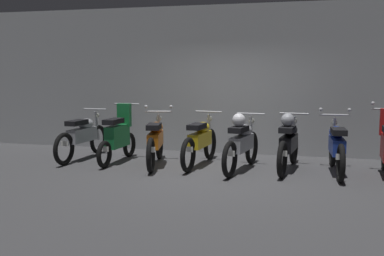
{
  "coord_description": "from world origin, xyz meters",
  "views": [
    {
      "loc": [
        1.47,
        -7.55,
        1.81
      ],
      "look_at": [
        -0.56,
        0.61,
        0.75
      ],
      "focal_mm": 41.12,
      "sensor_mm": 36.0,
      "label": 1
    }
  ],
  "objects_px": {
    "motorbike_slot_4": "(242,142)",
    "motorbike_slot_5": "(289,142)",
    "motorbike_slot_3": "(200,141)",
    "motorbike_slot_6": "(337,146)",
    "motorbike_slot_0": "(83,136)",
    "motorbike_slot_2": "(156,140)",
    "motorbike_slot_1": "(118,136)"
  },
  "relations": [
    {
      "from": "motorbike_slot_4",
      "to": "motorbike_slot_5",
      "type": "xyz_separation_m",
      "value": [
        0.85,
        0.22,
        0.0
      ]
    },
    {
      "from": "motorbike_slot_3",
      "to": "motorbike_slot_4",
      "type": "distance_m",
      "value": 0.88
    },
    {
      "from": "motorbike_slot_5",
      "to": "motorbike_slot_6",
      "type": "relative_size",
      "value": 1.0
    },
    {
      "from": "motorbike_slot_0",
      "to": "motorbike_slot_2",
      "type": "distance_m",
      "value": 1.7
    },
    {
      "from": "motorbike_slot_3",
      "to": "motorbike_slot_6",
      "type": "height_order",
      "value": "motorbike_slot_6"
    },
    {
      "from": "motorbike_slot_1",
      "to": "motorbike_slot_2",
      "type": "height_order",
      "value": "motorbike_slot_1"
    },
    {
      "from": "motorbike_slot_1",
      "to": "motorbike_slot_2",
      "type": "xyz_separation_m",
      "value": [
        0.84,
        -0.12,
        -0.03
      ]
    },
    {
      "from": "motorbike_slot_1",
      "to": "motorbike_slot_3",
      "type": "relative_size",
      "value": 0.86
    },
    {
      "from": "motorbike_slot_0",
      "to": "motorbike_slot_2",
      "type": "height_order",
      "value": "motorbike_slot_2"
    },
    {
      "from": "motorbike_slot_1",
      "to": "motorbike_slot_6",
      "type": "relative_size",
      "value": 0.86
    },
    {
      "from": "motorbike_slot_1",
      "to": "motorbike_slot_3",
      "type": "xyz_separation_m",
      "value": [
        1.7,
        0.08,
        -0.03
      ]
    },
    {
      "from": "motorbike_slot_3",
      "to": "motorbike_slot_4",
      "type": "height_order",
      "value": "motorbike_slot_4"
    },
    {
      "from": "motorbike_slot_1",
      "to": "motorbike_slot_5",
      "type": "bearing_deg",
      "value": 0.87
    },
    {
      "from": "motorbike_slot_5",
      "to": "motorbike_slot_2",
      "type": "bearing_deg",
      "value": -176.04
    },
    {
      "from": "motorbike_slot_6",
      "to": "motorbike_slot_1",
      "type": "bearing_deg",
      "value": 179.8
    },
    {
      "from": "motorbike_slot_2",
      "to": "motorbike_slot_4",
      "type": "bearing_deg",
      "value": -1.47
    },
    {
      "from": "motorbike_slot_1",
      "to": "motorbike_slot_3",
      "type": "bearing_deg",
      "value": 2.58
    },
    {
      "from": "motorbike_slot_4",
      "to": "motorbike_slot_0",
      "type": "bearing_deg",
      "value": 175.37
    },
    {
      "from": "motorbike_slot_5",
      "to": "motorbike_slot_1",
      "type": "bearing_deg",
      "value": -179.13
    },
    {
      "from": "motorbike_slot_0",
      "to": "motorbike_slot_5",
      "type": "distance_m",
      "value": 4.24
    },
    {
      "from": "motorbike_slot_4",
      "to": "motorbike_slot_3",
      "type": "bearing_deg",
      "value": 163.88
    },
    {
      "from": "motorbike_slot_0",
      "to": "motorbike_slot_4",
      "type": "height_order",
      "value": "motorbike_slot_4"
    },
    {
      "from": "motorbike_slot_0",
      "to": "motorbike_slot_3",
      "type": "bearing_deg",
      "value": -0.68
    },
    {
      "from": "motorbike_slot_5",
      "to": "motorbike_slot_6",
      "type": "height_order",
      "value": "motorbike_slot_6"
    },
    {
      "from": "motorbike_slot_5",
      "to": "motorbike_slot_6",
      "type": "xyz_separation_m",
      "value": [
        0.85,
        -0.07,
        -0.03
      ]
    },
    {
      "from": "motorbike_slot_4",
      "to": "motorbike_slot_6",
      "type": "distance_m",
      "value": 1.7
    },
    {
      "from": "motorbike_slot_1",
      "to": "motorbike_slot_6",
      "type": "xyz_separation_m",
      "value": [
        4.23,
        -0.01,
        -0.03
      ]
    },
    {
      "from": "motorbike_slot_3",
      "to": "motorbike_slot_4",
      "type": "xyz_separation_m",
      "value": [
        0.85,
        -0.24,
        0.04
      ]
    },
    {
      "from": "motorbike_slot_3",
      "to": "motorbike_slot_6",
      "type": "distance_m",
      "value": 2.54
    },
    {
      "from": "motorbike_slot_3",
      "to": "motorbike_slot_5",
      "type": "relative_size",
      "value": 1.0
    },
    {
      "from": "motorbike_slot_0",
      "to": "motorbike_slot_3",
      "type": "relative_size",
      "value": 1.0
    },
    {
      "from": "motorbike_slot_2",
      "to": "motorbike_slot_4",
      "type": "relative_size",
      "value": 1.0
    }
  ]
}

